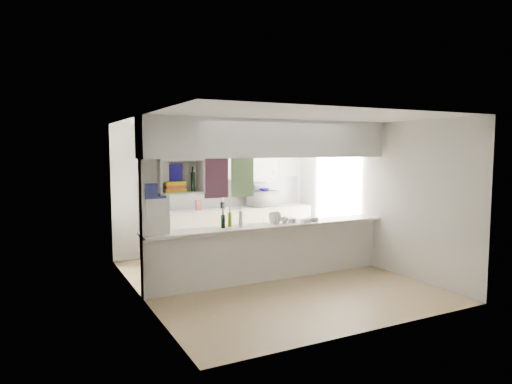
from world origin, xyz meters
TOP-DOWN VIEW (x-y plane):
  - floor at (0.00, 0.00)m, footprint 4.80×4.80m
  - ceiling at (0.00, 0.00)m, footprint 4.80×4.80m
  - wall_back at (0.00, 2.40)m, footprint 4.20×0.00m
  - wall_left at (-2.10, 0.00)m, footprint 0.00×4.80m
  - wall_right at (2.10, 0.00)m, footprint 0.00×4.80m
  - servery_partition at (-0.17, 0.00)m, footprint 4.20×0.50m
  - cubby_shelf at (-1.57, -0.06)m, footprint 0.65×0.35m
  - kitchen_run at (0.16, 2.14)m, footprint 3.60×0.63m
  - microwave at (0.99, 2.14)m, footprint 0.65×0.49m
  - bowl at (1.03, 2.15)m, footprint 0.22×0.22m
  - dish_rack at (0.14, 0.04)m, footprint 0.41×0.33m
  - cup at (0.24, -0.04)m, footprint 0.13×0.13m
  - wine_bottles at (-0.67, 0.04)m, footprint 0.37×0.15m
  - plastic_tubs at (0.58, -0.05)m, footprint 0.56×0.22m
  - utensil_jar at (0.06, 2.15)m, footprint 0.09×0.09m
  - knife_block at (-0.45, 2.18)m, footprint 0.11×0.09m

SIDE VIEW (x-z plane):
  - floor at x=0.00m, z-range 0.00..0.00m
  - kitchen_run at x=0.16m, z-range -0.29..1.95m
  - plastic_tubs at x=0.58m, z-range 0.92..0.99m
  - cup at x=0.24m, z-range 0.94..1.03m
  - utensil_jar at x=0.06m, z-range 0.92..1.05m
  - dish_rack at x=0.14m, z-range 0.90..1.10m
  - knife_block at x=-0.45m, z-range 0.92..1.12m
  - wine_bottles at x=-0.67m, z-range 0.87..1.21m
  - microwave at x=0.99m, z-range 0.92..1.25m
  - bowl at x=1.03m, z-range 1.25..1.30m
  - wall_back at x=0.00m, z-range -0.80..3.40m
  - wall_left at x=-2.10m, z-range -1.10..3.70m
  - wall_right at x=2.10m, z-range -1.10..3.70m
  - servery_partition at x=-0.17m, z-range 0.36..2.96m
  - cubby_shelf at x=-1.57m, z-range 1.46..1.96m
  - ceiling at x=0.00m, z-range 2.60..2.60m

